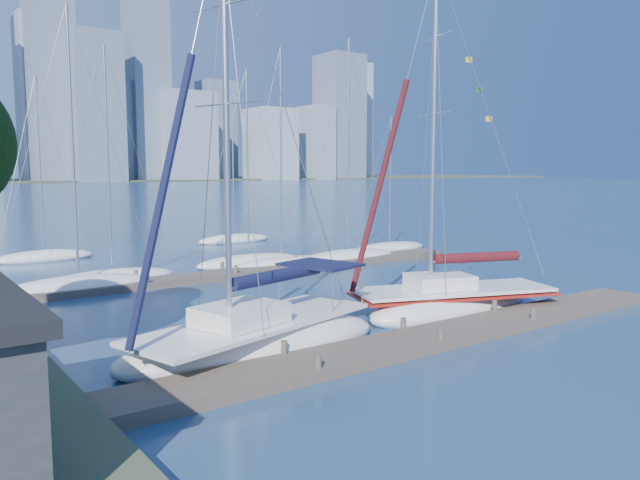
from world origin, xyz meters
TOP-DOWN VIEW (x-y plane):
  - ground at (0.00, 0.00)m, footprint 700.00×700.00m
  - near_dock at (0.00, 0.00)m, footprint 26.00×2.00m
  - far_dock at (2.00, 16.00)m, footprint 30.00×1.80m
  - sailboat_navy at (-5.11, 2.50)m, footprint 10.01×5.55m
  - sailboat_maroon at (4.61, 2.79)m, footprint 9.46×5.79m
  - bg_boat_0 at (-6.96, 16.57)m, footprint 7.54×3.35m
  - bg_boat_1 at (-4.78, 18.25)m, footprint 6.98×2.73m
  - bg_boat_2 at (4.10, 19.27)m, footprint 7.40×3.36m
  - bg_boat_3 at (5.19, 17.12)m, footprint 7.38×3.17m
  - bg_boat_4 at (10.09, 16.77)m, footprint 7.78×2.54m
  - bg_boat_5 at (15.90, 19.15)m, footprint 6.71×2.08m
  - bg_boat_6 at (-5.86, 29.03)m, footprint 6.58×4.17m
  - bg_boat_7 at (9.24, 30.83)m, footprint 6.70×4.24m

SIDE VIEW (x-z plane):
  - ground at x=0.00m, z-range 0.00..0.00m
  - far_dock at x=2.00m, z-range 0.00..0.36m
  - near_dock at x=0.00m, z-range 0.00..0.40m
  - bg_boat_5 at x=15.90m, z-range -4.86..5.30m
  - bg_boat_7 at x=9.24m, z-range -5.68..6.17m
  - bg_boat_2 at x=4.10m, z-range -5.95..6.43m
  - bg_boat_6 at x=-5.86m, z-range -5.96..6.47m
  - bg_boat_1 at x=-4.78m, z-range -6.08..6.59m
  - bg_boat_3 at x=5.19m, z-range -6.50..7.01m
  - bg_boat_4 at x=10.09m, z-range -7.00..7.58m
  - bg_boat_0 at x=-6.96m, z-range -6.78..7.38m
  - sailboat_navy at x=-5.11m, z-range -6.10..8.16m
  - sailboat_maroon at x=4.61m, z-range -6.25..8.48m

